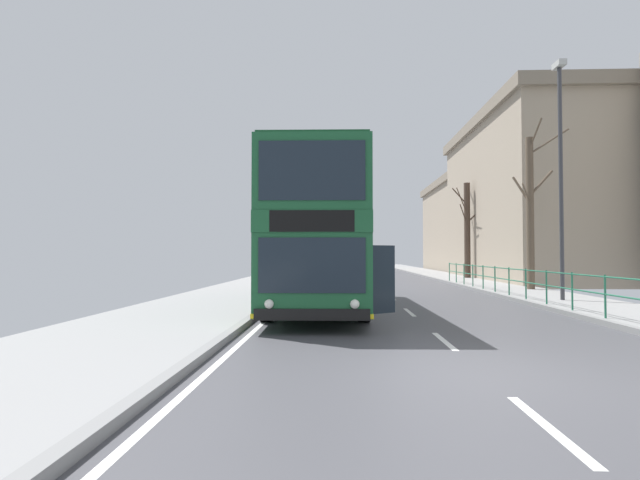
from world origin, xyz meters
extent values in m
cube|color=#45454A|center=(0.00, 0.00, -0.03)|extent=(8.40, 140.00, 0.06)
cube|color=silver|center=(0.00, -2.20, 0.00)|extent=(0.12, 2.00, 0.00)
cube|color=silver|center=(0.00, 2.60, 0.00)|extent=(0.12, 2.00, 0.00)
cube|color=silver|center=(0.00, 7.40, 0.00)|extent=(0.12, 2.00, 0.00)
cube|color=silver|center=(0.00, 12.20, 0.00)|extent=(0.12, 2.00, 0.00)
cube|color=silver|center=(0.00, 17.00, 0.00)|extent=(0.12, 2.00, 0.00)
cube|color=silver|center=(0.00, 21.80, 0.00)|extent=(0.12, 2.00, 0.00)
cube|color=silver|center=(0.00, 26.60, 0.00)|extent=(0.12, 2.00, 0.00)
cube|color=silver|center=(0.00, 31.40, 0.00)|extent=(0.12, 2.00, 0.00)
cube|color=silver|center=(0.00, 36.20, 0.00)|extent=(0.12, 2.00, 0.00)
cube|color=silver|center=(0.00, 41.00, 0.00)|extent=(0.12, 2.00, 0.00)
cube|color=silver|center=(0.00, 45.80, 0.00)|extent=(0.12, 2.00, 0.00)
cube|color=silver|center=(0.00, 50.60, 0.00)|extent=(0.12, 2.00, 0.00)
cube|color=silver|center=(-3.95, 0.00, 0.00)|extent=(0.12, 133.00, 0.00)
cube|color=gray|center=(-4.30, 0.00, 0.07)|extent=(0.20, 140.00, 0.14)
cube|color=gray|center=(-6.40, 0.00, 0.07)|extent=(4.00, 140.00, 0.14)
cube|color=#19512D|center=(-2.73, 8.45, 1.26)|extent=(2.74, 10.81, 1.81)
cube|color=#19512D|center=(-2.73, 8.45, 2.40)|extent=(2.76, 10.86, 0.47)
cube|color=#19512D|center=(-2.73, 8.45, 3.47)|extent=(2.74, 10.81, 1.66)
cube|color=#154527|center=(-2.73, 8.45, 4.33)|extent=(2.66, 10.48, 0.08)
cube|color=#19232D|center=(-2.63, 3.05, 1.47)|extent=(2.24, 0.07, 1.16)
cube|color=black|center=(-2.63, 3.05, 2.40)|extent=(1.78, 0.06, 0.45)
cube|color=#19232D|center=(-2.63, 3.05, 3.47)|extent=(2.24, 0.07, 1.26)
cube|color=black|center=(-2.63, 3.05, 0.45)|extent=(2.42, 0.12, 0.24)
cube|color=yellow|center=(-2.73, 8.45, 0.41)|extent=(2.77, 10.86, 0.10)
cube|color=#19232D|center=(-1.45, 8.74, 1.51)|extent=(0.17, 8.40, 0.94)
cube|color=#19232D|center=(-1.44, 8.47, 3.55)|extent=(0.20, 9.69, 0.99)
cube|color=#19232D|center=(-4.02, 8.69, 1.51)|extent=(0.17, 8.40, 0.94)
cube|color=#19232D|center=(-4.01, 8.43, 3.55)|extent=(0.20, 9.69, 0.99)
sphere|color=white|center=(-1.74, 3.05, 0.67)|extent=(0.20, 0.20, 0.20)
sphere|color=white|center=(-3.52, 3.02, 0.67)|extent=(0.20, 0.20, 0.20)
cube|color=#19232D|center=(-1.10, 4.15, 1.13)|extent=(0.67, 0.50, 1.56)
cube|color=black|center=(-1.44, 4.44, 1.13)|extent=(0.12, 0.90, 1.56)
cylinder|color=black|center=(-1.45, 5.29, 0.52)|extent=(0.32, 1.05, 1.04)
cylinder|color=black|center=(-3.89, 5.25, 0.52)|extent=(0.32, 1.05, 1.04)
cylinder|color=black|center=(-1.57, 11.95, 0.52)|extent=(0.32, 1.05, 1.04)
cylinder|color=black|center=(-4.02, 11.91, 0.52)|extent=(0.32, 1.05, 1.04)
cylinder|color=#236B4C|center=(4.45, 5.14, 0.67)|extent=(0.05, 0.05, 1.06)
cylinder|color=#236B4C|center=(4.45, 6.85, 0.67)|extent=(0.05, 0.05, 1.06)
cylinder|color=#236B4C|center=(4.45, 8.56, 0.67)|extent=(0.05, 0.05, 1.06)
cylinder|color=#236B4C|center=(4.45, 10.27, 0.67)|extent=(0.05, 0.05, 1.06)
cylinder|color=#236B4C|center=(4.45, 11.97, 0.67)|extent=(0.05, 0.05, 1.06)
cylinder|color=#236B4C|center=(4.45, 13.68, 0.67)|extent=(0.05, 0.05, 1.06)
cylinder|color=#236B4C|center=(4.45, 15.39, 0.67)|extent=(0.05, 0.05, 1.06)
cylinder|color=#236B4C|center=(4.45, 17.10, 0.67)|extent=(0.05, 0.05, 1.06)
cylinder|color=#236B4C|center=(4.45, 18.81, 0.67)|extent=(0.05, 0.05, 1.06)
cylinder|color=#236B4C|center=(4.45, 20.52, 0.67)|extent=(0.05, 0.05, 1.06)
cylinder|color=#236B4C|center=(4.45, 22.22, 0.67)|extent=(0.05, 0.05, 1.06)
cylinder|color=#236B4C|center=(4.45, 9.41, 1.15)|extent=(0.04, 25.62, 0.04)
cylinder|color=#236B4C|center=(4.45, 9.41, 0.73)|extent=(0.04, 25.62, 0.04)
cylinder|color=#38383D|center=(5.60, 10.03, 4.16)|extent=(0.14, 0.14, 8.05)
cube|color=#B2B2AD|center=(5.60, 10.03, 8.31)|extent=(0.28, 0.60, 0.20)
cylinder|color=#423328|center=(6.53, 26.17, 3.33)|extent=(0.41, 0.41, 6.38)
cylinder|color=#423328|center=(7.07, 25.89, 4.40)|extent=(1.17, 0.67, 1.18)
cylinder|color=#423328|center=(6.64, 26.56, 4.18)|extent=(0.35, 0.90, 1.05)
cylinder|color=#423328|center=(6.08, 25.69, 5.25)|extent=(0.98, 1.03, 1.68)
cylinder|color=#423328|center=(6.24, 25.92, 4.35)|extent=(0.67, 0.59, 1.38)
cylinder|color=#423328|center=(6.69, 26.76, 6.09)|extent=(0.42, 1.24, 0.66)
cylinder|color=#423328|center=(6.04, 26.14, 5.60)|extent=(1.04, 0.14, 1.16)
cylinder|color=brown|center=(6.56, 15.32, 3.57)|extent=(0.34, 0.34, 6.87)
cylinder|color=brown|center=(6.30, 15.63, 4.65)|extent=(0.66, 0.75, 1.33)
cylinder|color=brown|center=(6.74, 15.98, 4.64)|extent=(0.50, 1.42, 1.20)
cylinder|color=brown|center=(7.24, 14.87, 6.71)|extent=(1.45, 0.98, 0.99)
cylinder|color=brown|center=(6.69, 14.95, 7.07)|extent=(0.38, 0.84, 1.29)
cylinder|color=brown|center=(7.07, 15.35, 4.92)|extent=(1.12, 0.19, 1.22)
cylinder|color=brown|center=(6.23, 14.86, 4.40)|extent=(0.73, 0.99, 0.83)
cube|color=gray|center=(13.63, 25.79, 5.03)|extent=(13.29, 16.79, 10.05)
cube|color=slate|center=(13.63, 25.79, 10.40)|extent=(13.83, 17.46, 0.70)
cube|color=gray|center=(13.47, 41.68, 4.18)|extent=(11.53, 17.88, 8.37)
cube|color=slate|center=(13.47, 41.68, 8.72)|extent=(11.99, 18.60, 0.70)
camera|label=1|loc=(-2.05, -7.19, 1.70)|focal=27.61mm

